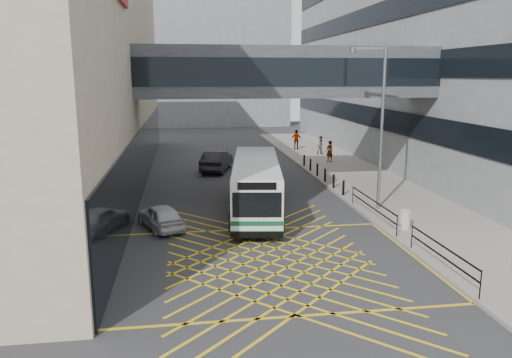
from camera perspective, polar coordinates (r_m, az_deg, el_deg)
name	(u,v)px	position (r m, az deg, el deg)	size (l,w,h in m)	color
ground	(271,263)	(20.13, 1.67, -9.60)	(120.00, 120.00, 0.00)	#333335
building_right	(490,44)	(50.52, 25.13, 13.77)	(24.09, 44.00, 20.00)	gray
building_far	(190,63)	(78.47, -7.57, 12.96)	(28.00, 16.00, 18.00)	gray
skybridge	(286,72)	(31.09, 3.42, 12.09)	(20.00, 4.10, 3.00)	#3C4146
pavement	(358,178)	(36.37, 11.60, 0.06)	(6.00, 54.00, 0.16)	gray
box_junction	(271,263)	(20.13, 1.67, -9.59)	(12.00, 9.00, 0.01)	gold
bus	(256,185)	(26.80, 0.01, -0.66)	(3.78, 10.58, 2.90)	silver
car_white	(161,216)	(24.73, -10.85, -4.19)	(1.59, 3.89, 1.24)	silver
car_dark	(217,161)	(38.81, -4.50, 2.09)	(2.00, 5.10, 1.60)	black
car_silver	(260,167)	(36.97, 0.47, 1.38)	(1.73, 4.11, 1.28)	gray
street_lamp	(378,119)	(27.35, 13.82, 6.66)	(1.95, 0.54, 8.58)	slate
litter_bin	(405,219)	(24.80, 16.63, -4.45)	(0.52, 0.52, 0.90)	#ADA89E
kerb_railings	(399,223)	(23.24, 16.06, -4.82)	(0.05, 12.54, 1.00)	black
bollards	(321,172)	(35.43, 7.45, 0.77)	(0.14, 10.14, 0.90)	black
pedestrian_a	(330,151)	(42.27, 8.40, 3.15)	(0.71, 0.51, 1.78)	gray
pedestrian_b	(321,145)	(46.30, 7.45, 3.84)	(0.80, 0.47, 1.64)	gray
pedestrian_c	(296,140)	(49.09, 4.65, 4.50)	(1.11, 0.53, 1.88)	gray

